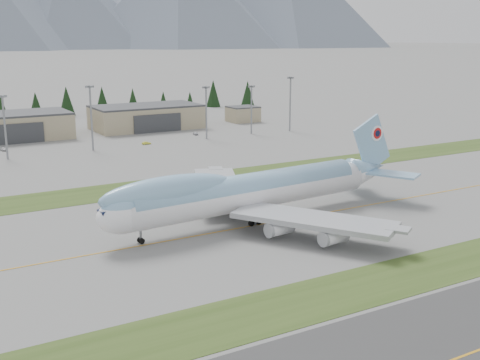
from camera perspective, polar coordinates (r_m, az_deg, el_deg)
ground at (r=129.06m, az=-3.10°, el=-5.13°), size 7000.00×7000.00×0.00m
grass_strip_near at (r=98.94m, az=7.11°, el=-11.16°), size 400.00×14.00×0.08m
grass_strip_far at (r=168.88m, az=-10.04°, el=-0.85°), size 400.00×18.00×0.08m
taxiway_line_main at (r=129.06m, az=-3.10°, el=-5.13°), size 400.00×0.40×0.02m
boeing_747_freighter at (r=135.73m, az=0.91°, el=-1.01°), size 82.64×71.18×21.77m
hangar_center at (r=264.70m, az=-21.07°, el=4.78°), size 48.00×26.60×10.80m
hangar_right at (r=280.12m, az=-8.85°, el=5.94°), size 48.00×26.60×10.80m
control_shed at (r=300.17m, az=0.27°, el=6.28°), size 14.00×12.00×7.60m
floodlight_masts at (r=233.06m, az=-11.25°, el=6.94°), size 199.10×8.76×23.98m
service_vehicle_a at (r=239.00m, az=-21.54°, el=2.59°), size 2.59×3.97×1.26m
service_vehicle_b at (r=238.75m, az=-8.86°, el=3.36°), size 3.47×1.36×1.13m
service_vehicle_c at (r=259.98m, az=-4.22°, el=4.29°), size 2.65×4.41×1.19m
conifer_belt at (r=328.29m, az=-20.08°, el=6.67°), size 272.79×15.62×16.32m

